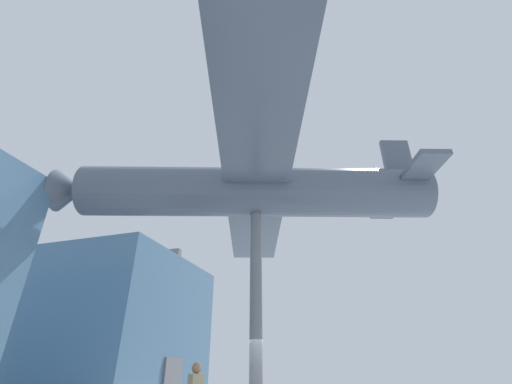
{
  "coord_description": "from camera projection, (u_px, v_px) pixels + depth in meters",
  "views": [
    {
      "loc": [
        -10.8,
        -3.33,
        1.62
      ],
      "look_at": [
        0.0,
        0.0,
        7.59
      ],
      "focal_mm": 24.0,
      "sensor_mm": 36.0,
      "label": 1
    }
  ],
  "objects": [
    {
      "name": "suspended_airplane",
      "position": [
        251.0,
        192.0,
        12.78
      ],
      "size": [
        15.91,
        14.02,
        3.3
      ],
      "rotation": [
        0.0,
        0.0,
        0.31
      ],
      "color": "#4C5666",
      "rests_on": "support_pylon_central"
    },
    {
      "name": "glass_pavilion_right",
      "position": [
        88.0,
        329.0,
        20.46
      ],
      "size": [
        9.25,
        11.97,
        8.35
      ],
      "color": "slate",
      "rests_on": "ground_plane"
    },
    {
      "name": "support_pylon_central",
      "position": [
        256.0,
        311.0,
        10.79
      ],
      "size": [
        0.4,
        0.4,
        6.67
      ],
      "color": "slate",
      "rests_on": "ground_plane"
    }
  ]
}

